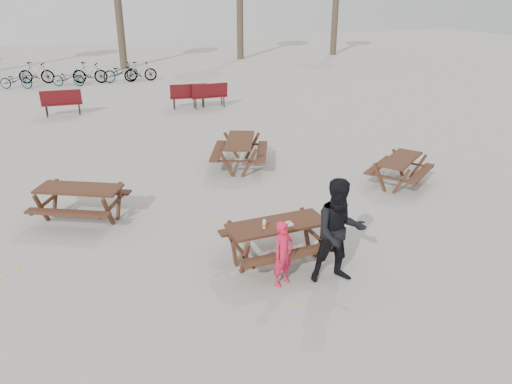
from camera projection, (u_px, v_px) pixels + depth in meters
name	position (u px, v px, depth m)	size (l,w,h in m)	color
ground	(277.00, 261.00, 9.29)	(80.00, 80.00, 0.00)	gray
main_picnic_table	(277.00, 233.00, 9.07)	(1.80, 1.45, 0.78)	#331A12
food_tray	(288.00, 224.00, 8.91)	(0.18, 0.11, 0.04)	white
bread_roll	(288.00, 222.00, 8.90)	(0.14, 0.06, 0.05)	tan
soda_bottle	(264.00, 225.00, 8.79)	(0.07, 0.07, 0.17)	silver
child	(283.00, 254.00, 8.36)	(0.43, 0.28, 1.17)	red
adult	(339.00, 232.00, 8.34)	(0.91, 0.71, 1.87)	black
picnic_table_east	(399.00, 171.00, 12.72)	(1.62, 1.31, 0.70)	#331A12
picnic_table_north	(81.00, 204.00, 10.75)	(1.77, 1.43, 0.76)	#331A12
picnic_table_far	(240.00, 153.00, 13.89)	(1.85, 1.49, 0.80)	#331A12
park_bench_row	(106.00, 103.00, 19.26)	(11.55, 2.02, 1.03)	maroon
bicycle_row	(83.00, 74.00, 25.54)	(7.69, 2.46, 1.09)	black
fallen_leaves	(251.00, 205.00, 11.60)	(11.00, 11.00, 0.01)	gold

